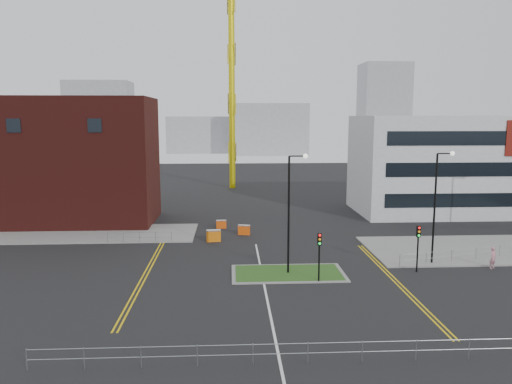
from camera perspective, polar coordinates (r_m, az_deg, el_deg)
ground at (r=30.98m, az=1.66°, el=-13.94°), size 200.00×200.00×0.00m
pavement_left at (r=54.80m, az=-21.75°, el=-4.48°), size 28.00×8.00×0.12m
pavement_right at (r=50.40m, az=26.17°, el=-5.86°), size 24.00×10.00×0.12m
island_kerb at (r=38.63m, az=3.69°, el=-9.26°), size 8.60×4.60×0.08m
grass_island at (r=38.63m, az=3.69°, el=-9.23°), size 8.00×4.00×0.12m
brick_building at (r=60.37m, az=-22.97°, el=3.14°), size 24.20×10.07×14.24m
office_block at (r=67.07m, az=22.08°, el=2.94°), size 25.00×12.20×12.00m
tower_crane at (r=84.03m, az=1.17°, el=19.25°), size 52.08×11.83×39.84m
streetlamp_island at (r=37.37m, az=4.10°, el=-1.38°), size 1.46×0.36×9.18m
streetlamp_right_near at (r=42.43m, az=20.06°, el=-0.69°), size 1.46×0.36×9.18m
traffic_light_island at (r=36.29m, az=7.25°, el=-6.33°), size 0.28×0.33×3.65m
traffic_light_right at (r=40.31m, az=18.05°, el=-5.18°), size 0.28×0.33×3.65m
railing_front at (r=25.21m, az=2.81°, el=-17.50°), size 24.05×0.05×1.10m
railing_left at (r=48.61m, az=-13.19°, el=-4.87°), size 6.05×0.05×1.10m
railing_right at (r=47.40m, az=26.10°, el=-5.83°), size 19.05×5.05×1.10m
centre_line at (r=32.83m, az=1.37°, el=-12.60°), size 0.15×30.00×0.01m
yellow_left_a at (r=40.85m, az=-12.35°, el=-8.50°), size 0.12×24.00×0.01m
yellow_left_b at (r=40.80m, az=-11.92°, el=-8.50°), size 0.12×24.00×0.01m
yellow_right_a at (r=38.38m, az=15.40°, el=-9.73°), size 0.12×20.00×0.01m
yellow_right_b at (r=38.47m, az=15.83°, el=-9.71°), size 0.12×20.00×0.01m
skyline_a at (r=153.22m, az=-17.37°, el=7.87°), size 18.00×12.00×22.00m
skyline_b at (r=159.05m, az=1.49°, el=7.18°), size 24.00×12.00×16.00m
skyline_c at (r=160.67m, az=14.35°, el=9.08°), size 14.00×12.00×28.00m
skyline_d at (r=168.72m, az=-4.92°, el=6.56°), size 30.00×12.00×12.00m
pedestrian at (r=43.79m, az=25.47°, el=-6.80°), size 0.76×0.69×1.75m
barrier_left at (r=53.75m, az=-4.00°, el=-3.66°), size 1.10×0.47×0.90m
barrier_mid at (r=48.17m, az=-4.87°, el=-4.95°), size 1.40×0.60×1.14m
barrier_right at (r=50.77m, az=-1.38°, el=-4.30°), size 1.25×0.67×1.00m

